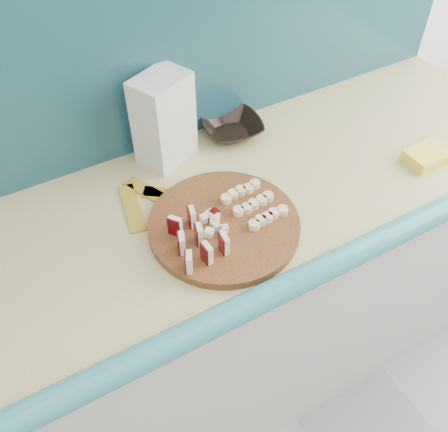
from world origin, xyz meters
TOP-DOWN VIEW (x-y plane):
  - kitchen_counter at (0.10, 1.50)m, footprint 2.20×0.63m
  - backsplash at (0.10, 1.79)m, footprint 2.20×0.02m
  - cutting_board at (0.22, 1.41)m, footprint 0.39×0.39m
  - apple_wedges at (0.13, 1.38)m, footprint 0.11×0.14m
  - apple_chunks at (0.20, 1.41)m, footprint 0.05×0.06m
  - banana_slices at (0.31, 1.42)m, footprint 0.12×0.14m
  - brown_bowl at (0.42, 1.71)m, footprint 0.19×0.19m
  - flour_bag at (0.22, 1.72)m, footprint 0.17×0.15m
  - sponge at (0.81, 1.35)m, footprint 0.11×0.08m
  - banana_peel at (0.12, 1.58)m, footprint 0.23×0.19m

SIDE VIEW (x-z plane):
  - kitchen_counter at x=0.10m, z-range 0.00..0.91m
  - banana_peel at x=0.12m, z-range 0.91..0.92m
  - cutting_board at x=0.22m, z-range 0.91..0.93m
  - sponge at x=0.81m, z-range 0.91..0.94m
  - brown_bowl at x=0.42m, z-range 0.91..0.95m
  - banana_slices at x=0.31m, z-range 0.93..0.95m
  - apple_chunks at x=0.20m, z-range 0.93..0.95m
  - apple_wedges at x=0.13m, z-range 0.93..0.98m
  - flour_bag at x=0.22m, z-range 0.91..1.15m
  - backsplash at x=0.10m, z-range 0.91..1.41m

